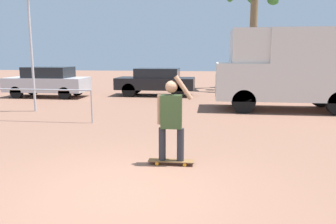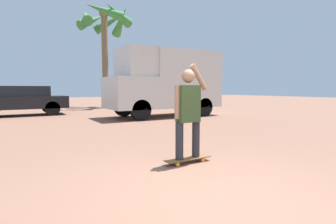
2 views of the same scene
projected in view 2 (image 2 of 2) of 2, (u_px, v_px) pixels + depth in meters
The scene contains 6 objects.
ground_plane at pixel (214, 198), 3.21m from camera, with size 80.00×80.00×0.00m, color brown.
skateboard at pixel (188, 159), 4.72m from camera, with size 0.91×0.22×0.09m.
person_skateboarder at pixel (188, 108), 4.64m from camera, with size 0.69×0.24×1.69m.
camper_van at pixel (166, 81), 12.65m from camera, with size 5.45×2.23×3.14m.
parked_car_black at pixel (23, 100), 13.01m from camera, with size 4.14×1.75×1.47m.
palm_tree_near_van at pixel (105, 24), 18.49m from camera, with size 3.79×4.05×7.22m.
Camera 2 is at (-2.09, -2.36, 1.33)m, focal length 28.00 mm.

